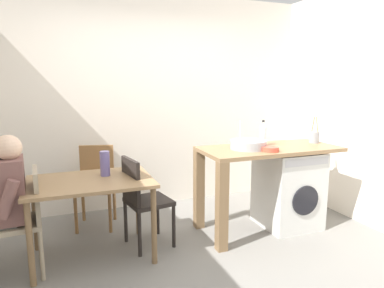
{
  "coord_description": "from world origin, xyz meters",
  "views": [
    {
      "loc": [
        -1.1,
        -2.66,
        1.61
      ],
      "look_at": [
        0.1,
        0.45,
        1.02
      ],
      "focal_mm": 32.59,
      "sensor_mm": 36.0,
      "label": 1
    }
  ],
  "objects_px": {
    "chair_person_seat": "(25,216)",
    "bottle_tall_green": "(263,134)",
    "chair_opposite": "(142,197)",
    "seated_person": "(1,200)",
    "mixing_bowl": "(270,149)",
    "washing_machine": "(288,188)",
    "vase": "(105,163)",
    "chair_spare_by_wall": "(96,181)",
    "dining_table": "(90,190)",
    "utensil_crock": "(314,137)"
  },
  "relations": [
    {
      "from": "vase",
      "to": "mixing_bowl",
      "type": "bearing_deg",
      "value": -11.65
    },
    {
      "from": "chair_opposite",
      "to": "seated_person",
      "type": "bearing_deg",
      "value": -93.45
    },
    {
      "from": "seated_person",
      "to": "utensil_crock",
      "type": "bearing_deg",
      "value": -91.65
    },
    {
      "from": "bottle_tall_green",
      "to": "mixing_bowl",
      "type": "xyz_separation_m",
      "value": [
        -0.11,
        -0.31,
        -0.1
      ]
    },
    {
      "from": "washing_machine",
      "to": "vase",
      "type": "xyz_separation_m",
      "value": [
        -1.98,
        0.13,
        0.43
      ]
    },
    {
      "from": "chair_spare_by_wall",
      "to": "washing_machine",
      "type": "height_order",
      "value": "chair_spare_by_wall"
    },
    {
      "from": "mixing_bowl",
      "to": "utensil_crock",
      "type": "distance_m",
      "value": 0.8
    },
    {
      "from": "dining_table",
      "to": "chair_person_seat",
      "type": "xyz_separation_m",
      "value": [
        -0.55,
        -0.09,
        -0.14
      ]
    },
    {
      "from": "washing_machine",
      "to": "utensil_crock",
      "type": "relative_size",
      "value": 2.87
    },
    {
      "from": "chair_spare_by_wall",
      "to": "washing_machine",
      "type": "xyz_separation_m",
      "value": [
        2.01,
        -0.8,
        -0.08
      ]
    },
    {
      "from": "vase",
      "to": "washing_machine",
      "type": "bearing_deg",
      "value": -3.79
    },
    {
      "from": "chair_person_seat",
      "to": "bottle_tall_green",
      "type": "distance_m",
      "value": 2.46
    },
    {
      "from": "washing_machine",
      "to": "mixing_bowl",
      "type": "height_order",
      "value": "mixing_bowl"
    },
    {
      "from": "chair_opposite",
      "to": "vase",
      "type": "bearing_deg",
      "value": -111.29
    },
    {
      "from": "washing_machine",
      "to": "bottle_tall_green",
      "type": "distance_m",
      "value": 0.69
    },
    {
      "from": "chair_person_seat",
      "to": "washing_machine",
      "type": "bearing_deg",
      "value": -92.56
    },
    {
      "from": "washing_machine",
      "to": "vase",
      "type": "bearing_deg",
      "value": 176.21
    },
    {
      "from": "dining_table",
      "to": "vase",
      "type": "relative_size",
      "value": 4.69
    },
    {
      "from": "chair_opposite",
      "to": "seated_person",
      "type": "xyz_separation_m",
      "value": [
        -1.18,
        -0.14,
        0.16
      ]
    },
    {
      "from": "utensil_crock",
      "to": "vase",
      "type": "bearing_deg",
      "value": 178.07
    },
    {
      "from": "utensil_crock",
      "to": "vase",
      "type": "relative_size",
      "value": 1.28
    },
    {
      "from": "dining_table",
      "to": "washing_machine",
      "type": "bearing_deg",
      "value": -0.84
    },
    {
      "from": "washing_machine",
      "to": "seated_person",
      "type": "bearing_deg",
      "value": -178.5
    },
    {
      "from": "seated_person",
      "to": "chair_opposite",
      "type": "bearing_deg",
      "value": -87.05
    },
    {
      "from": "washing_machine",
      "to": "bottle_tall_green",
      "type": "height_order",
      "value": "bottle_tall_green"
    },
    {
      "from": "dining_table",
      "to": "chair_person_seat",
      "type": "distance_m",
      "value": 0.57
    },
    {
      "from": "chair_person_seat",
      "to": "washing_machine",
      "type": "xyz_separation_m",
      "value": [
        2.68,
        0.06,
        -0.08
      ]
    },
    {
      "from": "chair_spare_by_wall",
      "to": "washing_machine",
      "type": "distance_m",
      "value": 2.17
    },
    {
      "from": "utensil_crock",
      "to": "mixing_bowl",
      "type": "bearing_deg",
      "value": -161.66
    },
    {
      "from": "bottle_tall_green",
      "to": "chair_spare_by_wall",
      "type": "bearing_deg",
      "value": 158.32
    },
    {
      "from": "dining_table",
      "to": "chair_opposite",
      "type": "height_order",
      "value": "chair_opposite"
    },
    {
      "from": "seated_person",
      "to": "vase",
      "type": "xyz_separation_m",
      "value": [
        0.86,
        0.21,
        0.19
      ]
    },
    {
      "from": "mixing_bowl",
      "to": "bottle_tall_green",
      "type": "bearing_deg",
      "value": 71.09
    },
    {
      "from": "chair_person_seat",
      "to": "vase",
      "type": "relative_size",
      "value": 3.84
    },
    {
      "from": "chair_opposite",
      "to": "utensil_crock",
      "type": "distance_m",
      "value": 2.08
    },
    {
      "from": "chair_opposite",
      "to": "utensil_crock",
      "type": "relative_size",
      "value": 3.0
    },
    {
      "from": "mixing_bowl",
      "to": "chair_spare_by_wall",
      "type": "bearing_deg",
      "value": 148.38
    },
    {
      "from": "chair_opposite",
      "to": "mixing_bowl",
      "type": "xyz_separation_m",
      "value": [
        1.27,
        -0.27,
        0.44
      ]
    },
    {
      "from": "chair_opposite",
      "to": "mixing_bowl",
      "type": "distance_m",
      "value": 1.37
    },
    {
      "from": "mixing_bowl",
      "to": "vase",
      "type": "relative_size",
      "value": 0.75
    },
    {
      "from": "dining_table",
      "to": "mixing_bowl",
      "type": "bearing_deg",
      "value": -7.47
    },
    {
      "from": "chair_opposite",
      "to": "chair_spare_by_wall",
      "type": "distance_m",
      "value": 0.82
    },
    {
      "from": "dining_table",
      "to": "chair_spare_by_wall",
      "type": "xyz_separation_m",
      "value": [
        0.12,
        0.77,
        -0.14
      ]
    },
    {
      "from": "mixing_bowl",
      "to": "chair_person_seat",
      "type": "bearing_deg",
      "value": 176.65
    },
    {
      "from": "washing_machine",
      "to": "chair_spare_by_wall",
      "type": "bearing_deg",
      "value": 158.24
    },
    {
      "from": "chair_spare_by_wall",
      "to": "dining_table",
      "type": "bearing_deg",
      "value": 96.99
    },
    {
      "from": "washing_machine",
      "to": "utensil_crock",
      "type": "height_order",
      "value": "utensil_crock"
    },
    {
      "from": "chair_person_seat",
      "to": "seated_person",
      "type": "distance_m",
      "value": 0.23
    },
    {
      "from": "vase",
      "to": "bottle_tall_green",
      "type": "bearing_deg",
      "value": -0.57
    },
    {
      "from": "seated_person",
      "to": "chair_person_seat",
      "type": "bearing_deg",
      "value": -90.0
    }
  ]
}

